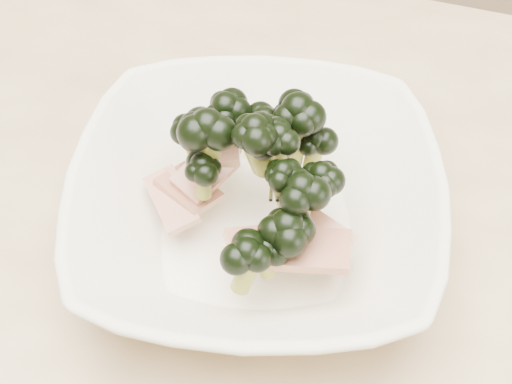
% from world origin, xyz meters
% --- Properties ---
extents(dining_table, '(1.20, 0.80, 0.75)m').
position_xyz_m(dining_table, '(0.00, 0.00, 0.65)').
color(dining_table, tan).
rests_on(dining_table, ground).
extents(broccoli_dish, '(0.33, 0.33, 0.13)m').
position_xyz_m(broccoli_dish, '(0.09, 0.05, 0.79)').
color(broccoli_dish, '#EBE2C7').
rests_on(broccoli_dish, dining_table).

